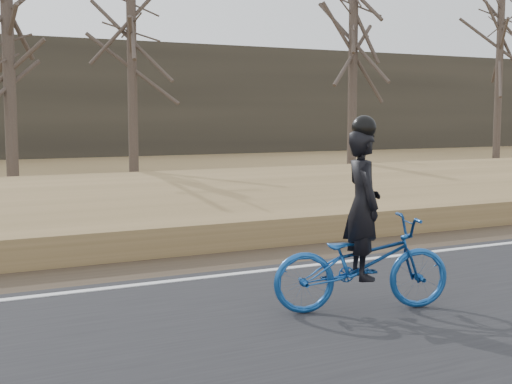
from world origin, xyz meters
name	(u,v)px	position (x,y,z in m)	size (l,w,h in m)	color
ground	(278,278)	(0.00, 0.00, 0.00)	(120.00, 120.00, 0.00)	#997C4E
road	(397,324)	(0.00, -2.50, 0.03)	(120.00, 6.00, 0.06)	black
edge_line	(271,270)	(0.00, 0.20, 0.07)	(120.00, 0.12, 0.01)	silver
shoulder	(239,260)	(0.00, 1.20, 0.02)	(120.00, 1.60, 0.04)	#473A2B
embankment	(168,220)	(0.00, 4.20, 0.22)	(120.00, 5.00, 0.44)	#997C4E
ballast	(111,198)	(0.00, 8.00, 0.23)	(120.00, 3.00, 0.45)	slate
railroad	(111,185)	(0.00, 8.00, 0.53)	(120.00, 2.40, 0.29)	black
cyclist	(362,250)	(-0.07, -1.98, 0.71)	(2.05, 1.20, 2.09)	navy
bare_tree_near_left	(9,76)	(-1.31, 13.82, 3.28)	(0.36, 0.36, 6.56)	#4B3F37
bare_tree_center	(132,59)	(3.56, 17.51, 4.19)	(0.36, 0.36, 8.38)	#4B3F37
bare_tree_right	(353,65)	(10.99, 14.11, 4.01)	(0.36, 0.36, 8.01)	#4B3F37
bare_tree_far_right	(499,66)	(22.25, 17.83, 4.52)	(0.36, 0.36, 9.05)	#4B3F37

